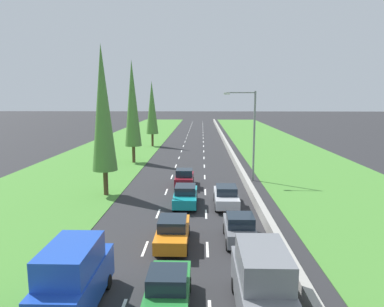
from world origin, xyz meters
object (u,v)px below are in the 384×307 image
Objects in this scene: maroon_hatchback_centre_lane at (184,178)px; street_light_mast at (251,129)px; teal_sedan_centre_lane at (185,195)px; poplar_tree_second at (103,109)px; grey_hatchback_right_lane at (240,228)px; poplar_tree_third at (132,104)px; grey_van_right_lane at (261,282)px; silver_sedan_right_lane at (226,196)px; poplar_tree_fourth at (152,108)px; blue_van_left_lane at (74,277)px; green_hatchback_centre_lane at (168,289)px; orange_sedan_centre_lane at (173,231)px.

street_light_mast is at bearing 21.84° from maroon_hatchback_centre_lane.
teal_sedan_centre_lane is 10.07m from poplar_tree_second.
maroon_hatchback_centre_lane is at bearing 106.63° from grey_hatchback_right_lane.
grey_van_right_lane is at bearing -70.95° from poplar_tree_third.
maroon_hatchback_centre_lane is 9.88m from poplar_tree_second.
grey_hatchback_right_lane is at bearing -87.36° from silver_sedan_right_lane.
silver_sedan_right_lane is at bearing -72.83° from poplar_tree_fourth.
blue_van_left_lane is (-6.92, -13.76, 0.59)m from silver_sedan_right_lane.
poplar_tree_second is (-10.58, 16.80, 6.04)m from grey_van_right_lane.
silver_sedan_right_lane is 1.00× the size of teal_sedan_centre_lane.
poplar_tree_fourth is 28.35m from street_light_mast.
poplar_tree_third is 1.45× the size of street_light_mast.
poplar_tree_third reaches higher than silver_sedan_right_lane.
silver_sedan_right_lane is at bearing 92.64° from grey_hatchback_right_lane.
street_light_mast is at bearing 74.38° from green_hatchback_centre_lane.
green_hatchback_centre_lane and maroon_hatchback_centre_lane have the same top height.
green_hatchback_centre_lane is 0.31× the size of poplar_tree_second.
poplar_tree_third is at bearing 103.21° from green_hatchback_centre_lane.
blue_van_left_lane is (-3.38, -6.38, 0.59)m from orange_sedan_centre_lane.
silver_sedan_right_lane is 15.42m from blue_van_left_lane.
street_light_mast is (2.98, 8.63, 4.42)m from silver_sedan_right_lane.
maroon_hatchback_centre_lane is at bearing 89.96° from orange_sedan_centre_lane.
poplar_tree_third is at bearing 144.93° from street_light_mast.
street_light_mast reaches higher than grey_hatchback_right_lane.
teal_sedan_centre_lane is at bearing 87.08° from orange_sedan_centre_lane.
grey_van_right_lane is at bearing -88.37° from silver_sedan_right_lane.
green_hatchback_centre_lane is 0.35× the size of poplar_tree_fourth.
street_light_mast is (9.90, 22.39, 3.83)m from blue_van_left_lane.
blue_van_left_lane is at bearing -99.72° from maroon_hatchback_centre_lane.
street_light_mast is (6.51, 2.61, 4.40)m from maroon_hatchback_centre_lane.
poplar_tree_third is (-3.77, 31.99, 6.18)m from blue_van_left_lane.
grey_van_right_lane is 14.41m from teal_sedan_centre_lane.
green_hatchback_centre_lane is at bearing -105.62° from street_light_mast.
teal_sedan_centre_lane is at bearing -22.07° from poplar_tree_second.
silver_sedan_right_lane is 1.15× the size of maroon_hatchback_centre_lane.
orange_sedan_centre_lane is 27.44m from poplar_tree_third.
poplar_tree_second is at bearing 101.08° from blue_van_left_lane.
blue_van_left_lane is at bearing -105.21° from teal_sedan_centre_lane.
street_light_mast is (6.15, 8.56, 4.42)m from teal_sedan_centre_lane.
silver_sedan_right_lane is at bearing -59.60° from poplar_tree_third.
grey_van_right_lane is at bearing -57.79° from poplar_tree_second.
grey_van_right_lane is 1.26× the size of maroon_hatchback_centre_lane.
poplar_tree_fourth reaches higher than blue_van_left_lane.
poplar_tree_second is at bearing 137.04° from grey_hatchback_right_lane.
blue_van_left_lane is at bearing -83.28° from poplar_tree_third.
blue_van_left_lane is at bearing -78.92° from poplar_tree_second.
grey_hatchback_right_lane is 42.25m from poplar_tree_fourth.
poplar_tree_second is (-7.02, 2.85, 6.63)m from teal_sedan_centre_lane.
poplar_tree_second is at bearing -89.64° from poplar_tree_fourth.
grey_van_right_lane is 1.09× the size of silver_sedan_right_lane.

